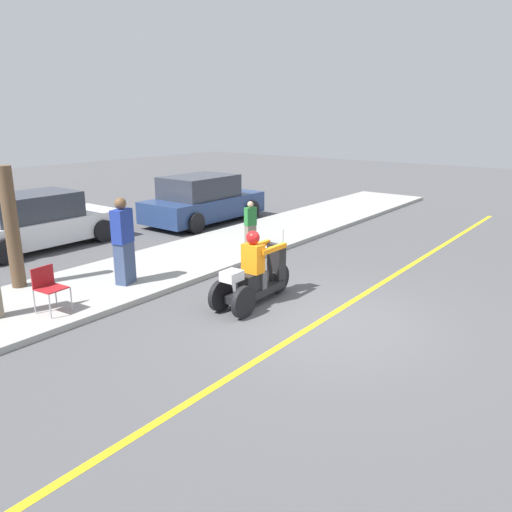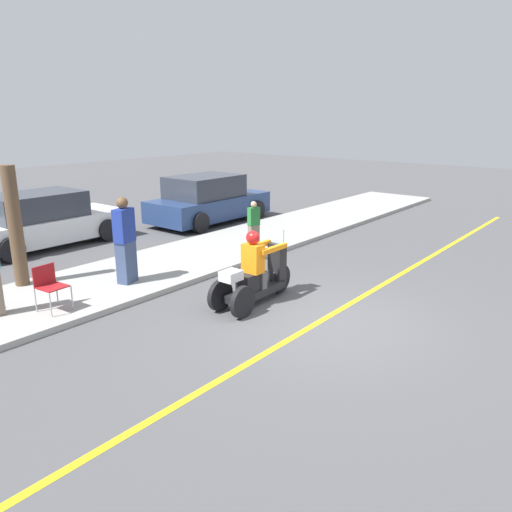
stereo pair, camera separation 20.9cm
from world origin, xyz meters
name	(u,v)px [view 1 (the left image)]	position (x,y,z in m)	size (l,w,h in m)	color
ground_plane	(322,320)	(0.00, 0.00, 0.00)	(60.00, 60.00, 0.00)	#4C4C4F
lane_stripe	(321,321)	(-0.04, 0.00, 0.00)	(24.00, 0.12, 0.01)	gold
sidewalk_strip	(150,270)	(0.00, 4.60, 0.06)	(28.00, 2.80, 0.12)	#9E9E99
motorcycle_trike	(256,277)	(-0.04, 1.46, 0.53)	(2.09, 0.65, 1.46)	black
spectator_far_back	(250,225)	(2.88, 3.89, 0.72)	(0.33, 0.26, 1.24)	#726656
spectator_mid_group	(123,243)	(-1.04, 4.13, 1.00)	(0.49, 0.37, 1.81)	#38476B
folding_chair_curbside	(48,285)	(-2.87, 3.96, 0.62)	(0.50, 0.50, 0.82)	#A5A8AD
parked_car_lot_left	(37,222)	(-0.34, 8.79, 0.71)	(4.33, 1.99, 1.51)	silver
parked_car_lot_right	(203,201)	(4.85, 7.49, 0.75)	(4.31, 2.10, 1.59)	navy
tree_trunk	(12,228)	(-2.52, 5.72, 1.35)	(0.28, 0.28, 2.47)	brown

